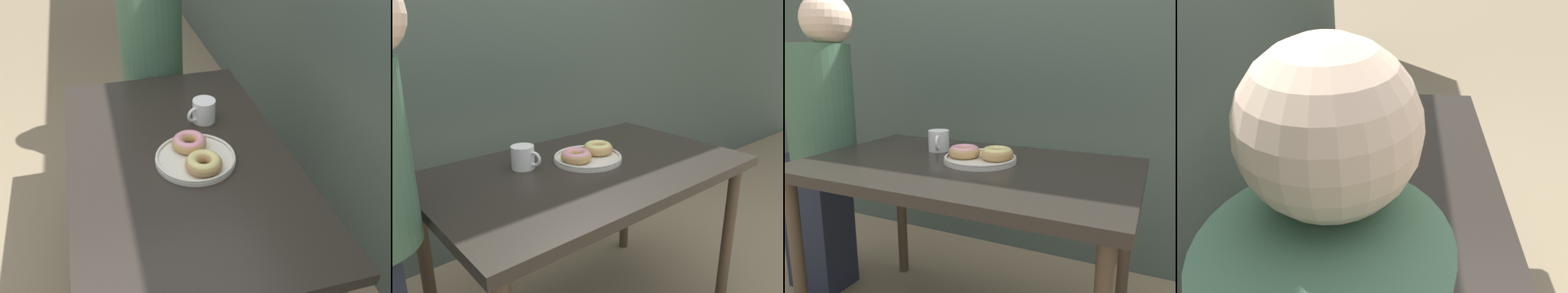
# 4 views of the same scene
# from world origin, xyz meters

# --- Properties ---
(dining_table) EXTENTS (1.23, 0.76, 0.74)m
(dining_table) POSITION_xyz_m (0.00, 0.26, 0.66)
(dining_table) COLOR #28231E
(dining_table) RESTS_ON ground_plane
(donut_plate) EXTENTS (0.29, 0.28, 0.06)m
(donut_plate) POSITION_xyz_m (0.04, 0.31, 0.77)
(donut_plate) COLOR silver
(donut_plate) RESTS_ON dining_table
(coffee_mug) EXTENTS (0.09, 0.12, 0.09)m
(coffee_mug) POSITION_xyz_m (-0.20, 0.40, 0.79)
(coffee_mug) COLOR white
(coffee_mug) RESTS_ON dining_table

